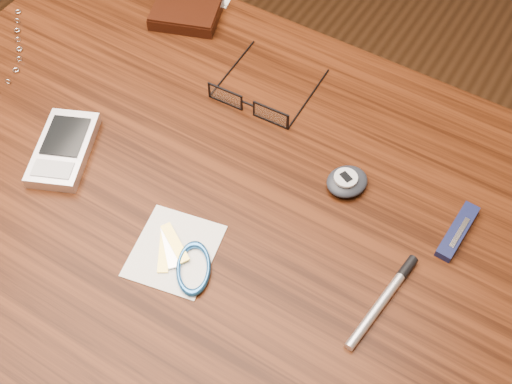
# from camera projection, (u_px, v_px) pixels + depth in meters

# --- Properties ---
(desk) EXTENTS (1.00, 0.70, 0.75)m
(desk) POSITION_uv_depth(u_px,v_px,m) (220.00, 242.00, 0.90)
(desk) COLOR #371708
(desk) RESTS_ON ground
(wallet_and_card) EXTENTS (0.13, 0.15, 0.02)m
(wallet_and_card) POSITION_uv_depth(u_px,v_px,m) (187.00, 12.00, 1.01)
(wallet_and_card) COLOR black
(wallet_and_card) RESTS_ON desk
(eyeglasses) EXTENTS (0.14, 0.14, 0.03)m
(eyeglasses) POSITION_uv_depth(u_px,v_px,m) (251.00, 103.00, 0.90)
(eyeglasses) COLOR black
(eyeglasses) RESTS_ON desk
(pda_phone) EXTENTS (0.11, 0.14, 0.02)m
(pda_phone) POSITION_uv_depth(u_px,v_px,m) (64.00, 149.00, 0.86)
(pda_phone) COLOR silver
(pda_phone) RESTS_ON desk
(pedometer) EXTENTS (0.07, 0.07, 0.02)m
(pedometer) POSITION_uv_depth(u_px,v_px,m) (347.00, 181.00, 0.82)
(pedometer) COLOR black
(pedometer) RESTS_ON desk
(notepad_keys) EXTENTS (0.13, 0.13, 0.01)m
(notepad_keys) POSITION_uv_depth(u_px,v_px,m) (184.00, 260.00, 0.77)
(notepad_keys) COLOR white
(notepad_keys) RESTS_ON desk
(pocket_knife) EXTENTS (0.02, 0.09, 0.01)m
(pocket_knife) POSITION_uv_depth(u_px,v_px,m) (458.00, 231.00, 0.79)
(pocket_knife) COLOR #101339
(pocket_knife) RESTS_ON desk
(silver_pen) EXTENTS (0.03, 0.14, 0.01)m
(silver_pen) POSITION_uv_depth(u_px,v_px,m) (388.00, 294.00, 0.74)
(silver_pen) COLOR silver
(silver_pen) RESTS_ON desk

